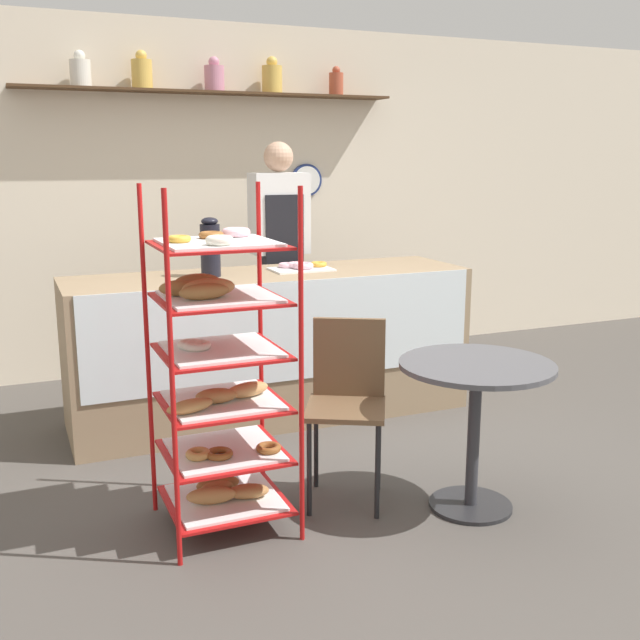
{
  "coord_description": "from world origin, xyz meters",
  "views": [
    {
      "loc": [
        -1.55,
        -3.22,
        1.69
      ],
      "look_at": [
        0.0,
        0.44,
        0.81
      ],
      "focal_mm": 42.0,
      "sensor_mm": 36.0,
      "label": 1
    }
  ],
  "objects_px": {
    "cafe_table": "(475,399)",
    "cafe_chair": "(347,390)",
    "person_worker": "(280,255)",
    "coffee_carafe": "(210,248)",
    "donut_tray_counter": "(301,267)",
    "pastry_rack": "(219,376)"
  },
  "relations": [
    {
      "from": "cafe_table",
      "to": "coffee_carafe",
      "type": "relative_size",
      "value": 2.02
    },
    {
      "from": "person_worker",
      "to": "cafe_chair",
      "type": "xyz_separation_m",
      "value": [
        -0.34,
        -1.89,
        -0.43
      ]
    },
    {
      "from": "cafe_table",
      "to": "cafe_chair",
      "type": "distance_m",
      "value": 0.62
    },
    {
      "from": "pastry_rack",
      "to": "donut_tray_counter",
      "type": "xyz_separation_m",
      "value": [
        0.94,
        1.39,
        0.25
      ]
    },
    {
      "from": "cafe_chair",
      "to": "cafe_table",
      "type": "bearing_deg",
      "value": -7.73
    },
    {
      "from": "cafe_chair",
      "to": "coffee_carafe",
      "type": "xyz_separation_m",
      "value": [
        -0.34,
        1.28,
        0.58
      ]
    },
    {
      "from": "cafe_table",
      "to": "cafe_chair",
      "type": "relative_size",
      "value": 0.82
    },
    {
      "from": "pastry_rack",
      "to": "cafe_chair",
      "type": "height_order",
      "value": "pastry_rack"
    },
    {
      "from": "person_worker",
      "to": "donut_tray_counter",
      "type": "xyz_separation_m",
      "value": [
        -0.06,
        -0.57,
        -0.01
      ]
    },
    {
      "from": "person_worker",
      "to": "coffee_carafe",
      "type": "distance_m",
      "value": 0.92
    },
    {
      "from": "person_worker",
      "to": "cafe_chair",
      "type": "bearing_deg",
      "value": -100.07
    },
    {
      "from": "person_worker",
      "to": "donut_tray_counter",
      "type": "bearing_deg",
      "value": -95.66
    },
    {
      "from": "coffee_carafe",
      "to": "cafe_table",
      "type": "bearing_deg",
      "value": -62.98
    },
    {
      "from": "coffee_carafe",
      "to": "donut_tray_counter",
      "type": "xyz_separation_m",
      "value": [
        0.62,
        0.04,
        -0.16
      ]
    },
    {
      "from": "coffee_carafe",
      "to": "person_worker",
      "type": "bearing_deg",
      "value": 42.26
    },
    {
      "from": "cafe_chair",
      "to": "donut_tray_counter",
      "type": "relative_size",
      "value": 2.29
    },
    {
      "from": "cafe_table",
      "to": "cafe_chair",
      "type": "bearing_deg",
      "value": 143.85
    },
    {
      "from": "person_worker",
      "to": "cafe_table",
      "type": "relative_size",
      "value": 2.43
    },
    {
      "from": "coffee_carafe",
      "to": "donut_tray_counter",
      "type": "relative_size",
      "value": 0.93
    },
    {
      "from": "pastry_rack",
      "to": "cafe_table",
      "type": "xyz_separation_m",
      "value": [
        1.17,
        -0.3,
        -0.17
      ]
    },
    {
      "from": "person_worker",
      "to": "cafe_table",
      "type": "bearing_deg",
      "value": -85.75
    },
    {
      "from": "cafe_table",
      "to": "donut_tray_counter",
      "type": "height_order",
      "value": "donut_tray_counter"
    }
  ]
}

